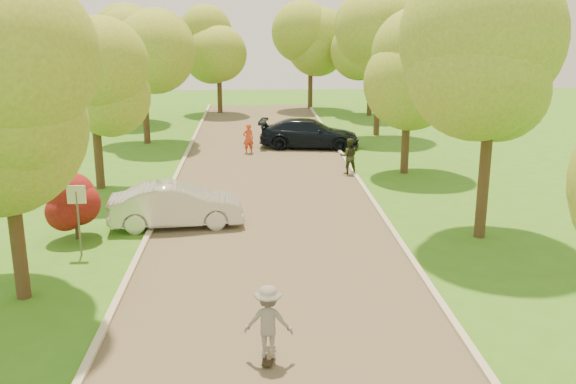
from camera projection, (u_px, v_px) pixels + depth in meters
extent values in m
plane|color=#33711B|center=(279.00, 308.00, 15.85)|extent=(100.00, 100.00, 0.00)
cube|color=#4C4438|center=(269.00, 213.00, 23.55)|extent=(8.00, 60.00, 0.01)
cube|color=#B2AD9E|center=(158.00, 213.00, 23.32)|extent=(0.18, 60.00, 0.12)
cube|color=#B2AD9E|center=(379.00, 210.00, 23.76)|extent=(0.18, 60.00, 0.12)
cylinder|color=#59595E|center=(79.00, 224.00, 19.12)|extent=(0.06, 0.06, 2.00)
cube|color=white|center=(76.00, 195.00, 18.89)|extent=(0.55, 0.04, 0.55)
cylinder|color=#382619|center=(77.00, 229.00, 20.71)|extent=(0.12, 0.12, 0.70)
sphere|color=#590F0F|center=(75.00, 206.00, 20.52)|extent=(1.70, 1.70, 1.70)
cylinder|color=#382619|center=(17.00, 231.00, 15.99)|extent=(0.36, 0.36, 3.60)
sphere|color=olive|center=(2.00, 103.00, 15.15)|extent=(4.60, 4.60, 4.60)
sphere|color=olive|center=(28.00, 74.00, 15.01)|extent=(3.45, 3.45, 3.45)
cylinder|color=#382619|center=(98.00, 151.00, 26.62)|extent=(0.36, 0.36, 3.15)
sphere|color=olive|center=(93.00, 83.00, 25.87)|extent=(4.20, 4.20, 4.20)
sphere|color=olive|center=(107.00, 67.00, 25.74)|extent=(3.15, 3.15, 3.15)
cylinder|color=#382619|center=(146.00, 110.00, 36.18)|extent=(0.36, 0.36, 3.83)
sphere|color=olive|center=(142.00, 49.00, 35.30)|extent=(4.80, 4.80, 4.80)
sphere|color=olive|center=(154.00, 36.00, 35.15)|extent=(3.60, 3.60, 3.60)
cylinder|color=#382619|center=(484.00, 180.00, 20.53)|extent=(0.36, 0.36, 3.83)
sphere|color=olive|center=(493.00, 72.00, 19.63)|extent=(5.00, 5.00, 5.00)
sphere|color=olive|center=(519.00, 47.00, 19.47)|extent=(3.75, 3.75, 3.75)
cylinder|color=#382619|center=(406.00, 137.00, 29.23)|extent=(0.36, 0.36, 3.38)
sphere|color=olive|center=(409.00, 70.00, 28.45)|extent=(4.40, 4.40, 4.40)
sphere|color=olive|center=(424.00, 55.00, 28.31)|extent=(3.30, 3.30, 3.30)
cylinder|color=#382619|center=(377.00, 102.00, 38.81)|extent=(0.36, 0.36, 4.05)
sphere|color=olive|center=(380.00, 41.00, 37.87)|extent=(5.20, 5.20, 5.20)
sphere|color=olive|center=(393.00, 27.00, 37.71)|extent=(3.90, 3.90, 3.90)
cylinder|color=#382619|center=(129.00, 96.00, 43.79)|extent=(0.36, 0.36, 3.60)
sphere|color=olive|center=(126.00, 46.00, 42.92)|extent=(5.00, 5.00, 5.00)
sphere|color=olive|center=(136.00, 35.00, 42.77)|extent=(3.75, 3.75, 3.75)
cylinder|color=#382619|center=(370.00, 89.00, 46.60)|extent=(0.36, 0.36, 3.83)
sphere|color=olive|center=(372.00, 41.00, 45.71)|extent=(5.00, 5.00, 5.00)
sphere|color=olive|center=(382.00, 30.00, 45.55)|extent=(3.75, 3.75, 3.75)
cylinder|color=#382619|center=(220.00, 90.00, 48.00)|extent=(0.36, 0.36, 3.38)
sphere|color=olive|center=(218.00, 48.00, 47.18)|extent=(4.80, 4.80, 4.80)
sphere|color=olive|center=(228.00, 38.00, 47.03)|extent=(3.60, 3.60, 3.60)
cylinder|color=#382619|center=(310.00, 86.00, 50.27)|extent=(0.36, 0.36, 3.60)
sphere|color=olive|center=(311.00, 42.00, 49.40)|extent=(5.00, 5.00, 5.00)
sphere|color=olive|center=(320.00, 32.00, 49.25)|extent=(3.75, 3.75, 3.75)
imported|color=silver|center=(177.00, 205.00, 21.90)|extent=(4.67, 2.03, 1.49)
imported|color=black|center=(309.00, 133.00, 35.22)|extent=(5.72, 2.95, 1.59)
cube|color=black|center=(269.00, 356.00, 13.41)|extent=(0.32, 0.83, 0.02)
cylinder|color=#BFCC4C|center=(273.00, 352.00, 13.70)|extent=(0.03, 0.07, 0.06)
cylinder|color=#BFCC4C|center=(267.00, 351.00, 13.71)|extent=(0.03, 0.07, 0.06)
cylinder|color=#BFCC4C|center=(271.00, 366.00, 13.15)|extent=(0.03, 0.07, 0.06)
cylinder|color=#BFCC4C|center=(264.00, 365.00, 13.16)|extent=(0.03, 0.07, 0.06)
imported|color=slate|center=(268.00, 321.00, 13.20)|extent=(1.08, 0.71, 1.57)
imported|color=red|center=(248.00, 139.00, 33.74)|extent=(0.66, 0.52, 1.58)
imported|color=#2C301D|center=(349.00, 156.00, 29.26)|extent=(0.84, 0.67, 1.66)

